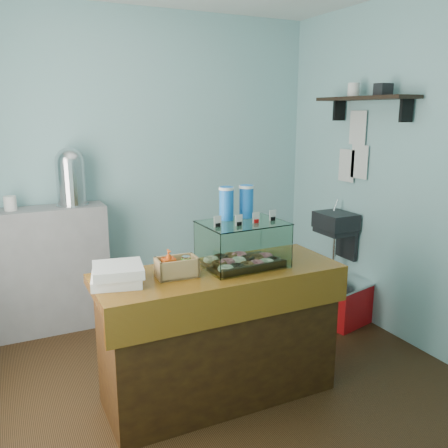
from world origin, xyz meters
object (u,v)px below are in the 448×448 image
display_case (241,241)px  coffee_urn (70,175)px  counter (219,333)px  red_cooler (345,303)px

display_case → coffee_urn: 1.78m
counter → coffee_urn: 1.94m
coffee_urn → red_cooler: bearing=-26.0°
red_cooler → counter: bearing=-174.3°
coffee_urn → red_cooler: coffee_urn is taller
counter → display_case: bearing=15.5°
display_case → red_cooler: bearing=17.9°
counter → red_cooler: bearing=19.3°
counter → coffee_urn: coffee_urn is taller
counter → coffee_urn: size_ratio=3.22×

